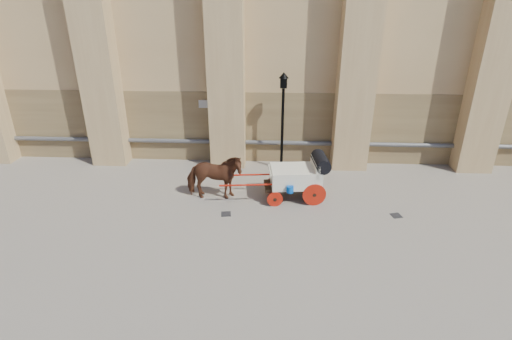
{
  "coord_description": "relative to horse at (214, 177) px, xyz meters",
  "views": [
    {
      "loc": [
        0.92,
        -11.88,
        6.78
      ],
      "look_at": [
        0.31,
        0.61,
        1.11
      ],
      "focal_mm": 28.0,
      "sensor_mm": 36.0,
      "label": 1
    }
  ],
  "objects": [
    {
      "name": "street_lamp",
      "position": [
        2.37,
        2.68,
        1.28
      ],
      "size": [
        0.37,
        0.37,
        3.97
      ],
      "color": "black",
      "rests_on": "ground"
    },
    {
      "name": "ground",
      "position": [
        1.15,
        -0.52,
        -0.84
      ],
      "size": [
        90.0,
        90.0,
        0.0
      ],
      "primitive_type": "plane",
      "color": "gray",
      "rests_on": "ground"
    },
    {
      "name": "carriage",
      "position": [
        2.95,
        0.19,
        0.05
      ],
      "size": [
        3.83,
        1.45,
        1.64
      ],
      "rotation": [
        0.0,
        0.0,
        0.1
      ],
      "color": "black",
      "rests_on": "ground"
    },
    {
      "name": "horse",
      "position": [
        0.0,
        0.0,
        0.0
      ],
      "size": [
        2.01,
        0.95,
        1.68
      ],
      "primitive_type": "imported",
      "rotation": [
        0.0,
        0.0,
        1.59
      ],
      "color": "#5C2E1C",
      "rests_on": "ground"
    },
    {
      "name": "drain_grate_far",
      "position": [
        6.11,
        -0.89,
        -0.83
      ],
      "size": [
        0.39,
        0.39,
        0.01
      ],
      "primitive_type": "cube",
      "rotation": [
        0.0,
        0.0,
        0.26
      ],
      "color": "black",
      "rests_on": "ground"
    },
    {
      "name": "drain_grate_near",
      "position": [
        0.52,
        -1.06,
        -0.83
      ],
      "size": [
        0.36,
        0.36,
        0.01
      ],
      "primitive_type": "cube",
      "rotation": [
        0.0,
        0.0,
        0.13
      ],
      "color": "black",
      "rests_on": "ground"
    }
  ]
}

